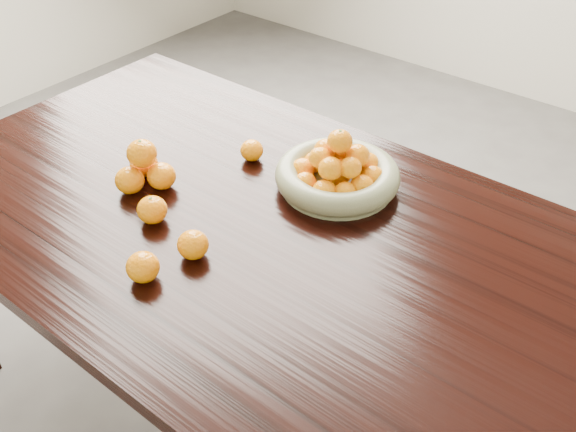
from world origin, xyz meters
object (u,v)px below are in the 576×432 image
Objects in this scene: orange_pyramid at (144,168)px; loose_orange_0 at (152,210)px; dining_table at (292,269)px; fruit_bowl at (338,173)px.

loose_orange_0 is at bearing -35.57° from orange_pyramid.
dining_table is 6.53× the size of fruit_bowl.
dining_table is 0.27m from fruit_bowl.
orange_pyramid is (-0.42, -0.06, 0.14)m from dining_table.
fruit_bowl is at bearing 56.07° from loose_orange_0.
loose_orange_0 is (-0.29, -0.15, 0.12)m from dining_table.
loose_orange_0 reaches higher than dining_table.
orange_pyramid reaches higher than dining_table.
orange_pyramid is at bearing 144.43° from loose_orange_0.
fruit_bowl is 2.08× the size of orange_pyramid.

